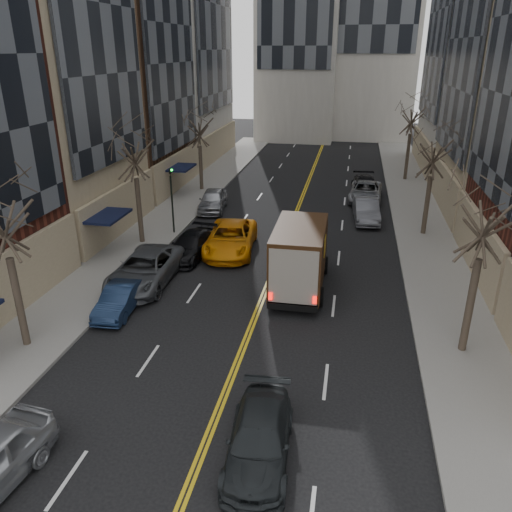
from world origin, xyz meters
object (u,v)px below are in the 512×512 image
at_px(ups_truck, 300,256).
at_px(taxi, 231,238).
at_px(observer_sedan, 259,439).
at_px(pedestrian, 313,254).

relative_size(ups_truck, taxi, 1.07).
height_order(observer_sedan, pedestrian, pedestrian).
distance_m(ups_truck, taxi, 6.37).
bearing_deg(pedestrian, ups_truck, -178.58).
distance_m(observer_sedan, pedestrian, 14.32).
height_order(ups_truck, taxi, ups_truck).
xyz_separation_m(observer_sedan, taxi, (-4.76, 15.94, 0.17)).
relative_size(observer_sedan, pedestrian, 2.78).
height_order(ups_truck, pedestrian, ups_truck).
bearing_deg(pedestrian, taxi, 83.58).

